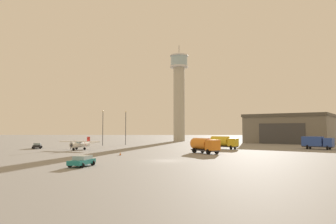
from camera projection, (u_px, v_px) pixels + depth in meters
name	position (u px, v px, depth m)	size (l,w,h in m)	color
ground_plane	(166.00, 161.00, 46.36)	(400.00, 400.00, 0.00)	gray
control_tower	(179.00, 92.00, 122.48)	(7.20, 7.20, 38.32)	#B2AD9E
hangar	(290.00, 129.00, 107.38)	(34.84, 33.72, 9.80)	#6B665B
airplane_white	(80.00, 144.00, 70.45)	(9.83, 7.73, 2.92)	white
truck_fuel_tanker_yellow	(224.00, 142.00, 73.61)	(6.64, 5.53, 3.04)	#38383D
truck_box_blue	(317.00, 142.00, 72.65)	(6.74, 6.12, 2.98)	#38383D
truck_fuel_tanker_orange	(204.00, 145.00, 60.37)	(5.67, 6.63, 2.97)	#38383D
car_black	(37.00, 145.00, 75.34)	(3.11, 4.42, 1.37)	black
car_teal	(82.00, 161.00, 39.28)	(2.85, 4.42, 1.37)	teal
light_post_west	(103.00, 125.00, 89.28)	(0.44, 0.44, 10.18)	#38383D
light_post_north	(126.00, 125.00, 93.00)	(0.44, 0.44, 10.27)	#38383D
traffic_cone_near_left	(120.00, 154.00, 55.90)	(0.36, 0.36, 0.61)	black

